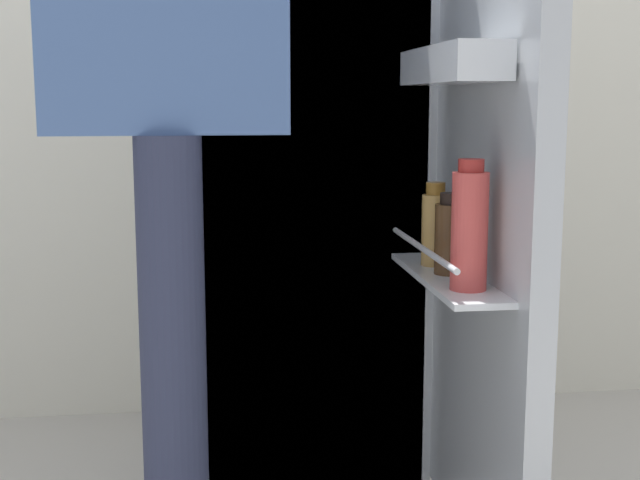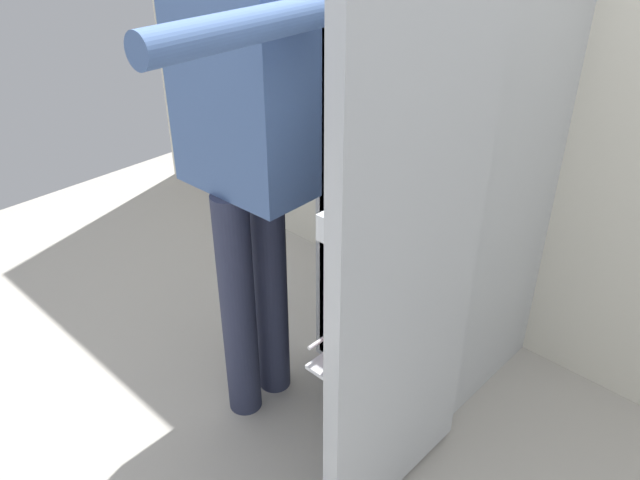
% 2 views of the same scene
% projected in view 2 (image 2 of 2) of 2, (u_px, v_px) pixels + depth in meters
% --- Properties ---
extents(ground_plane, '(5.04, 5.04, 0.00)m').
position_uv_depth(ground_plane, '(329.00, 423.00, 2.29)').
color(ground_plane, '#B7B2A8').
extents(kitchen_wall, '(4.40, 0.10, 2.58)m').
position_uv_depth(kitchen_wall, '(511.00, 16.00, 2.20)').
color(kitchen_wall, silver).
rests_on(kitchen_wall, ground_plane).
extents(refrigerator, '(0.66, 1.23, 1.67)m').
position_uv_depth(refrigerator, '(437.00, 173.00, 2.16)').
color(refrigerator, silver).
rests_on(refrigerator, ground_plane).
extents(person, '(0.57, 0.75, 1.76)m').
position_uv_depth(person, '(246.00, 131.00, 1.86)').
color(person, '#2D334C').
rests_on(person, ground_plane).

